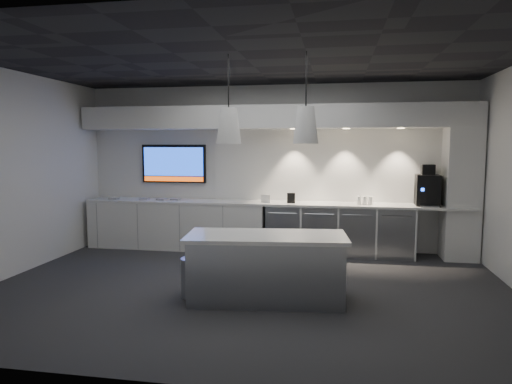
% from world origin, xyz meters
% --- Properties ---
extents(floor, '(7.00, 7.00, 0.00)m').
position_xyz_m(floor, '(0.00, 0.00, 0.00)').
color(floor, '#2C2C2F').
rests_on(floor, ground).
extents(ceiling, '(7.00, 7.00, 0.00)m').
position_xyz_m(ceiling, '(0.00, 0.00, 3.00)').
color(ceiling, black).
rests_on(ceiling, wall_back).
extents(wall_back, '(7.00, 0.00, 7.00)m').
position_xyz_m(wall_back, '(0.00, 2.50, 1.50)').
color(wall_back, white).
rests_on(wall_back, floor).
extents(wall_front, '(7.00, 0.00, 7.00)m').
position_xyz_m(wall_front, '(0.00, -2.50, 1.50)').
color(wall_front, white).
rests_on(wall_front, floor).
extents(wall_left, '(0.00, 7.00, 7.00)m').
position_xyz_m(wall_left, '(-3.50, 0.00, 1.50)').
color(wall_left, white).
rests_on(wall_left, floor).
extents(back_counter, '(6.80, 0.65, 0.04)m').
position_xyz_m(back_counter, '(0.00, 2.17, 0.88)').
color(back_counter, white).
rests_on(back_counter, left_base_cabinets).
extents(left_base_cabinets, '(3.30, 0.63, 0.86)m').
position_xyz_m(left_base_cabinets, '(-1.75, 2.17, 0.43)').
color(left_base_cabinets, white).
rests_on(left_base_cabinets, floor).
extents(fridge_unit_a, '(0.60, 0.61, 0.85)m').
position_xyz_m(fridge_unit_a, '(0.25, 2.17, 0.42)').
color(fridge_unit_a, gray).
rests_on(fridge_unit_a, floor).
extents(fridge_unit_b, '(0.60, 0.61, 0.85)m').
position_xyz_m(fridge_unit_b, '(0.88, 2.17, 0.42)').
color(fridge_unit_b, gray).
rests_on(fridge_unit_b, floor).
extents(fridge_unit_c, '(0.60, 0.61, 0.85)m').
position_xyz_m(fridge_unit_c, '(1.51, 2.17, 0.42)').
color(fridge_unit_c, gray).
rests_on(fridge_unit_c, floor).
extents(fridge_unit_d, '(0.60, 0.61, 0.85)m').
position_xyz_m(fridge_unit_d, '(2.14, 2.17, 0.42)').
color(fridge_unit_d, gray).
rests_on(fridge_unit_d, floor).
extents(backsplash, '(4.60, 0.03, 1.30)m').
position_xyz_m(backsplash, '(1.20, 2.48, 1.55)').
color(backsplash, white).
rests_on(backsplash, wall_back).
extents(soffit, '(6.90, 0.60, 0.40)m').
position_xyz_m(soffit, '(0.00, 2.20, 2.40)').
color(soffit, white).
rests_on(soffit, wall_back).
extents(column, '(0.55, 0.55, 2.60)m').
position_xyz_m(column, '(3.20, 2.20, 1.30)').
color(column, white).
rests_on(column, floor).
extents(wall_tv, '(1.25, 0.07, 0.72)m').
position_xyz_m(wall_tv, '(-1.90, 2.45, 1.56)').
color(wall_tv, black).
rests_on(wall_tv, wall_back).
extents(island, '(2.03, 1.04, 0.83)m').
position_xyz_m(island, '(0.32, -0.40, 0.42)').
color(island, gray).
rests_on(island, floor).
extents(bin, '(0.37, 0.37, 0.49)m').
position_xyz_m(bin, '(-0.60, -0.40, 0.25)').
color(bin, gray).
rests_on(bin, floor).
extents(coffee_machine, '(0.40, 0.56, 0.69)m').
position_xyz_m(coffee_machine, '(2.67, 2.20, 1.18)').
color(coffee_machine, black).
rests_on(coffee_machine, back_counter).
extents(sign_black, '(0.14, 0.04, 0.18)m').
position_xyz_m(sign_black, '(0.37, 2.09, 0.99)').
color(sign_black, black).
rests_on(sign_black, back_counter).
extents(sign_white, '(0.18, 0.08, 0.14)m').
position_xyz_m(sign_white, '(-0.07, 2.09, 0.97)').
color(sign_white, white).
rests_on(sign_white, back_counter).
extents(cup_cluster, '(0.26, 0.17, 0.14)m').
position_xyz_m(cup_cluster, '(1.64, 2.14, 0.97)').
color(cup_cluster, white).
rests_on(cup_cluster, back_counter).
extents(tray_a, '(0.17, 0.17, 0.02)m').
position_xyz_m(tray_a, '(-2.97, 2.10, 0.91)').
color(tray_a, '#949494').
rests_on(tray_a, back_counter).
extents(tray_b, '(0.17, 0.17, 0.02)m').
position_xyz_m(tray_b, '(-2.38, 2.16, 0.91)').
color(tray_b, '#949494').
rests_on(tray_b, back_counter).
extents(tray_c, '(0.18, 0.18, 0.02)m').
position_xyz_m(tray_c, '(-2.03, 2.12, 0.91)').
color(tray_c, '#949494').
rests_on(tray_c, back_counter).
extents(tray_d, '(0.17, 0.17, 0.02)m').
position_xyz_m(tray_d, '(-1.78, 2.17, 0.91)').
color(tray_d, '#949494').
rests_on(tray_d, back_counter).
extents(pendant_left, '(0.30, 0.30, 1.13)m').
position_xyz_m(pendant_left, '(-0.15, -0.40, 2.15)').
color(pendant_left, white).
rests_on(pendant_left, ceiling).
extents(pendant_right, '(0.30, 0.30, 1.13)m').
position_xyz_m(pendant_right, '(0.78, -0.40, 2.15)').
color(pendant_right, white).
rests_on(pendant_right, ceiling).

